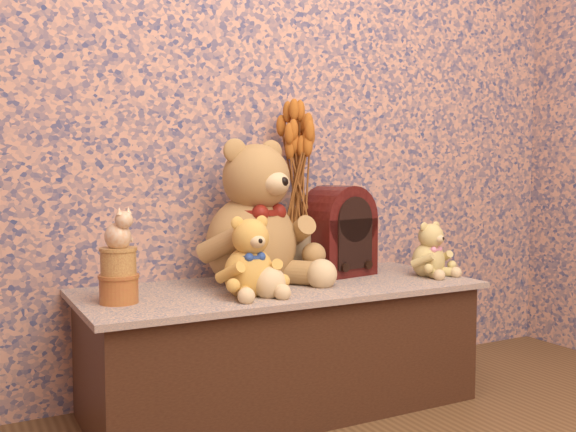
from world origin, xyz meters
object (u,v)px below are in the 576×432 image
cathedral_radio (338,230)px  cat_figurine (118,227)px  teddy_medium (249,253)px  ceramic_vase (296,250)px  teddy_large (251,206)px  teddy_small (429,247)px  biscuit_tin_lower (119,289)px

cathedral_radio → cat_figurine: (-0.85, -0.14, 0.06)m
teddy_medium → ceramic_vase: size_ratio=1.38×
teddy_large → teddy_small: (0.65, -0.16, -0.16)m
biscuit_tin_lower → cat_figurine: size_ratio=0.90×
teddy_medium → ceramic_vase: bearing=37.9°
ceramic_vase → teddy_large: bearing=-165.6°
teddy_medium → biscuit_tin_lower: bearing=169.3°
teddy_small → cathedral_radio: cathedral_radio is taller
teddy_large → teddy_small: teddy_large is taller
cathedral_radio → biscuit_tin_lower: (-0.85, -0.14, -0.13)m
teddy_large → cat_figurine: size_ratio=4.27×
teddy_large → ceramic_vase: size_ratio=2.74×
teddy_small → cat_figurine: size_ratio=1.73×
teddy_large → ceramic_vase: 0.27m
teddy_medium → cathedral_radio: size_ratio=0.80×
ceramic_vase → cat_figurine: (-0.69, -0.17, 0.13)m
ceramic_vase → cat_figurine: size_ratio=1.56×
cat_figurine → ceramic_vase: bearing=-9.0°
teddy_large → biscuit_tin_lower: (-0.49, -0.12, -0.23)m
cat_figurine → biscuit_tin_lower: bearing=0.0°
teddy_large → cat_figurine: teddy_large is taller
cathedral_radio → teddy_large: bearing=172.4°
biscuit_tin_lower → teddy_large: bearing=14.2°
teddy_small → biscuit_tin_lower: size_ratio=1.91×
biscuit_tin_lower → cat_figurine: bearing=0.0°
teddy_medium → cat_figurine: 0.41m
teddy_large → ceramic_vase: teddy_large is taller
teddy_medium → cat_figurine: (-0.39, 0.07, 0.09)m
teddy_large → teddy_small: 0.69m
teddy_small → biscuit_tin_lower: (-1.14, 0.04, -0.07)m
cathedral_radio → teddy_small: bearing=-41.5°
teddy_large → cat_figurine: (-0.49, -0.12, -0.04)m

